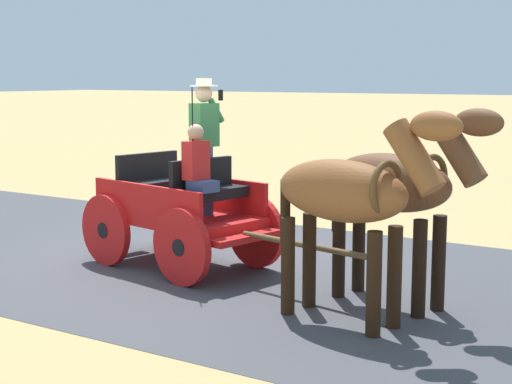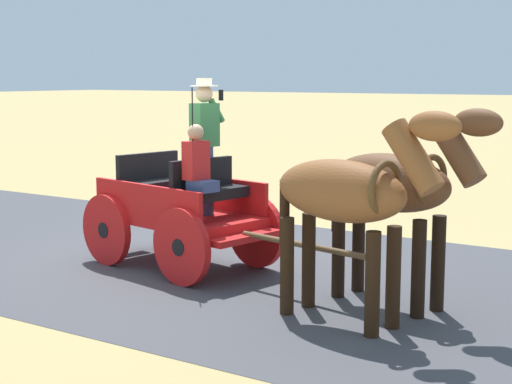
% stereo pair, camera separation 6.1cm
% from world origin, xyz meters
% --- Properties ---
extents(ground_plane, '(200.00, 200.00, 0.00)m').
position_xyz_m(ground_plane, '(0.00, 0.00, 0.00)').
color(ground_plane, tan).
extents(road_surface, '(6.19, 160.00, 0.01)m').
position_xyz_m(road_surface, '(0.00, 0.00, 0.00)').
color(road_surface, '#424247').
rests_on(road_surface, ground).
extents(horse_drawn_carriage, '(1.85, 4.51, 2.50)m').
position_xyz_m(horse_drawn_carriage, '(0.30, 0.46, 0.82)').
color(horse_drawn_carriage, red).
rests_on(horse_drawn_carriage, ground).
extents(horse_near_side, '(0.91, 2.15, 2.21)m').
position_xyz_m(horse_near_side, '(0.46, 3.52, 1.32)').
color(horse_near_side, brown).
rests_on(horse_near_side, ground).
extents(horse_off_side, '(0.82, 2.15, 2.21)m').
position_xyz_m(horse_off_side, '(1.30, 3.35, 1.32)').
color(horse_off_side, brown).
rests_on(horse_off_side, ground).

